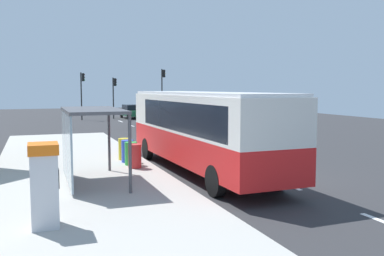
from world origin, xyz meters
name	(u,v)px	position (x,y,z in m)	size (l,w,h in m)	color
ground_plane	(159,138)	(0.00, 14.00, -0.02)	(56.00, 92.00, 0.04)	#2D2D30
sidewalk_platform	(81,178)	(-6.40, 2.00, 0.09)	(6.20, 30.00, 0.18)	#ADAAA3
lane_stripe_seg_1	(283,183)	(0.25, -1.00, 0.01)	(0.16, 2.20, 0.01)	silver
lane_stripe_seg_2	(224,161)	(0.25, 4.00, 0.01)	(0.16, 2.20, 0.01)	silver
lane_stripe_seg_3	(187,147)	(0.25, 9.00, 0.01)	(0.16, 2.20, 0.01)	silver
lane_stripe_seg_4	(163,137)	(0.25, 14.00, 0.01)	(0.16, 2.20, 0.01)	silver
lane_stripe_seg_5	(145,131)	(0.25, 19.00, 0.01)	(0.16, 2.20, 0.01)	silver
lane_stripe_seg_6	(131,125)	(0.25, 24.00, 0.01)	(0.16, 2.20, 0.01)	silver
lane_stripe_seg_7	(121,121)	(0.25, 29.00, 0.01)	(0.16, 2.20, 0.01)	silver
bus	(201,127)	(-1.71, 1.88, 1.84)	(2.80, 11.07, 3.21)	red
white_van	(162,112)	(2.20, 20.89, 1.34)	(2.06, 5.21, 2.30)	black
sedan_near	(132,111)	(2.30, 32.97, 0.79)	(2.04, 4.49, 1.52)	#195933
ticket_machine	(44,184)	(-7.76, -3.63, 1.17)	(0.66, 0.76, 1.94)	silver
recycling_bin_red	(135,156)	(-4.20, 2.84, 0.66)	(0.52, 0.52, 0.95)	red
recycling_bin_green	(131,154)	(-4.20, 3.54, 0.66)	(0.52, 0.52, 0.95)	green
recycling_bin_blue	(128,151)	(-4.20, 4.24, 0.66)	(0.52, 0.52, 0.95)	blue
recycling_bin_yellow	(124,149)	(-4.20, 4.94, 0.66)	(0.52, 0.52, 0.95)	yellow
traffic_light_near_side	(163,86)	(5.49, 31.62, 3.60)	(0.49, 0.28, 5.46)	#2D2D2D
traffic_light_far_side	(82,88)	(-3.10, 32.42, 3.32)	(0.49, 0.28, 5.00)	#2D2D2D
traffic_light_median	(114,91)	(0.41, 33.22, 3.02)	(0.49, 0.28, 4.51)	#2D2D2D
bus_shelter	(83,126)	(-6.41, 0.70, 2.10)	(1.80, 4.00, 2.50)	#4C4C51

